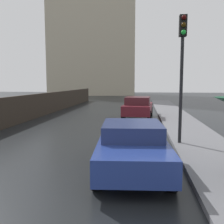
{
  "coord_description": "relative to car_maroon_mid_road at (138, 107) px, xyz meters",
  "views": [
    {
      "loc": [
        2.83,
        -3.31,
        2.39
      ],
      "look_at": [
        1.58,
        7.36,
        1.15
      ],
      "focal_mm": 41.24,
      "sensor_mm": 36.0,
      "label": 1
    }
  ],
  "objects": [
    {
      "name": "distant_tower",
      "position": [
        -9.86,
        34.06,
        16.08
      ],
      "size": [
        17.48,
        13.65,
        33.67
      ],
      "color": "#B2A88E",
      "rests_on": "ground"
    },
    {
      "name": "car_blue_far_ahead",
      "position": [
        0.01,
        -10.23,
        -0.08
      ],
      "size": [
        2.1,
        4.34,
        1.3
      ],
      "rotation": [
        0.0,
        0.0,
        0.07
      ],
      "color": "navy",
      "rests_on": "ground"
    },
    {
      "name": "car_maroon_mid_road",
      "position": [
        0.0,
        0.0,
        0.0
      ],
      "size": [
        2.06,
        4.04,
        1.45
      ],
      "rotation": [
        0.0,
        0.0,
        -0.07
      ],
      "color": "maroon",
      "rests_on": "ground"
    },
    {
      "name": "traffic_light",
      "position": [
        1.68,
        -7.44,
        2.58
      ],
      "size": [
        0.26,
        0.39,
        4.64
      ],
      "color": "black",
      "rests_on": "sidewalk_strip"
    }
  ]
}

